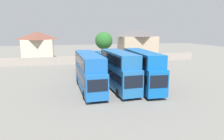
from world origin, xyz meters
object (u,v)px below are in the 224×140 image
house_terrace_left (38,45)px  tree_left_of_lot (104,41)px  bus_5 (106,61)px  house_terrace_centre (138,43)px  bus_2 (119,69)px  bus_1 (89,70)px  bus_4 (87,62)px  bus_3 (142,68)px

house_terrace_left → tree_left_of_lot: 18.37m
bus_5 → house_terrace_centre: (14.18, 19.12, 2.13)m
house_terrace_left → bus_2: bearing=-68.0°
bus_1 → house_terrace_left: (-9.44, 32.66, 1.11)m
bus_2 → bus_5: (1.13, 13.50, -0.91)m
bus_2 → bus_1: bearing=-101.1°
bus_2 → house_terrace_left: 35.88m
tree_left_of_lot → house_terrace_centre: bearing=28.8°
bus_2 → bus_4: 13.57m
bus_2 → tree_left_of_lot: (3.46, 26.10, 2.38)m
bus_4 → bus_5: (3.67, 0.20, 0.06)m
bus_2 → house_terrace_centre: bearing=152.4°
bus_1 → tree_left_of_lot: tree_left_of_lot is taller
bus_2 → bus_5: bearing=172.7°
bus_5 → house_terrace_centre: bearing=141.9°
tree_left_of_lot → bus_3: bearing=-90.3°
bus_4 → tree_left_of_lot: size_ratio=1.44×
bus_1 → bus_3: (7.28, -0.75, 0.11)m
bus_1 → house_terrace_left: bearing=-164.9°
bus_1 → bus_4: bearing=172.6°
bus_3 → tree_left_of_lot: tree_left_of_lot is taller
bus_4 → bus_3: bearing=24.2°
bus_3 → house_terrace_left: 37.37m
bus_4 → house_terrace_left: size_ratio=1.32×
bus_4 → bus_5: 3.68m
bus_3 → bus_5: 13.85m
bus_3 → house_terrace_centre: (12.00, 32.76, 1.23)m
bus_5 → bus_2: bearing=-6.3°
bus_1 → bus_3: bearing=83.1°
bus_5 → house_terrace_left: house_terrace_left is taller
house_terrace_left → tree_left_of_lot: size_ratio=1.09×
bus_1 → bus_5: 13.89m
house_terrace_centre → bus_5: bearing=-126.6°
bus_4 → house_terrace_centre: house_terrace_centre is taller
tree_left_of_lot → bus_4: bearing=-115.1°
bus_2 → tree_left_of_lot: size_ratio=1.35×
bus_4 → tree_left_of_lot: bearing=155.6°
house_terrace_centre → bus_2: bearing=-115.1°
bus_1 → house_terrace_centre: size_ratio=1.01×
bus_4 → bus_1: bearing=-5.7°
bus_2 → bus_5: size_ratio=0.98×
bus_2 → bus_3: bearing=85.0°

